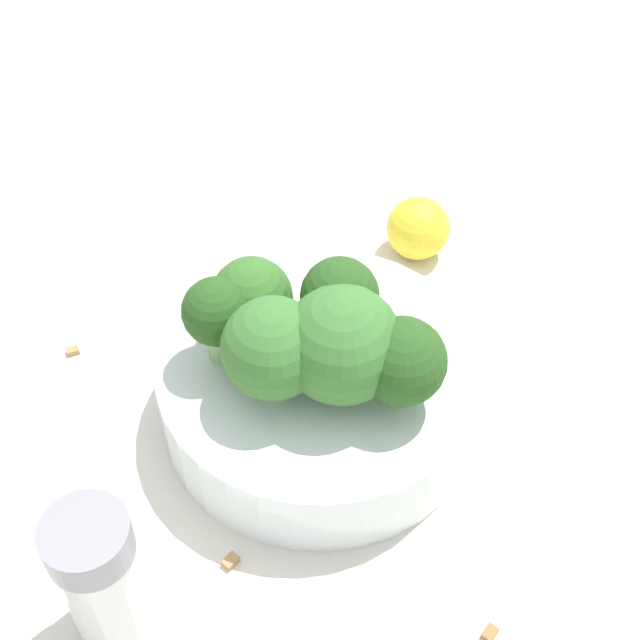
{
  "coord_description": "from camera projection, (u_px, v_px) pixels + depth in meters",
  "views": [
    {
      "loc": [
        -0.29,
        0.07,
        0.4
      ],
      "look_at": [
        0.0,
        0.0,
        0.08
      ],
      "focal_mm": 50.0,
      "sensor_mm": 36.0,
      "label": 1
    }
  ],
  "objects": [
    {
      "name": "broccoli_floret_4",
      "position": [
        273.0,
        349.0,
        0.43
      ],
      "size": [
        0.05,
        0.05,
        0.06
      ],
      "color": "#8EB770",
      "rests_on": "bowl"
    },
    {
      "name": "lemon_wedge",
      "position": [
        418.0,
        228.0,
        0.57
      ],
      "size": [
        0.04,
        0.04,
        0.04
      ],
      "primitive_type": "sphere",
      "color": "yellow",
      "rests_on": "ground_plane"
    },
    {
      "name": "almond_crumb_2",
      "position": [
        72.0,
        349.0,
        0.52
      ],
      "size": [
        0.01,
        0.01,
        0.01
      ],
      "primitive_type": "cube",
      "rotation": [
        0.0,
        0.0,
        1.72
      ],
      "color": "#AD7F4C",
      "rests_on": "ground_plane"
    },
    {
      "name": "broccoli_floret_0",
      "position": [
        340.0,
        299.0,
        0.44
      ],
      "size": [
        0.04,
        0.04,
        0.06
      ],
      "color": "#7A9E5B",
      "rests_on": "bowl"
    },
    {
      "name": "broccoli_floret_5",
      "position": [
        217.0,
        314.0,
        0.44
      ],
      "size": [
        0.04,
        0.04,
        0.05
      ],
      "color": "#8EB770",
      "rests_on": "bowl"
    },
    {
      "name": "pepper_shaker",
      "position": [
        101.0,
        576.0,
        0.38
      ],
      "size": [
        0.04,
        0.04,
        0.08
      ],
      "color": "silver",
      "rests_on": "ground_plane"
    },
    {
      "name": "almond_crumb_3",
      "position": [
        490.0,
        631.0,
        0.41
      ],
      "size": [
        0.01,
        0.01,
        0.01
      ],
      "primitive_type": "cube",
      "rotation": [
        0.0,
        0.0,
        5.37
      ],
      "color": "olive",
      "rests_on": "ground_plane"
    },
    {
      "name": "broccoli_floret_2",
      "position": [
        402.0,
        362.0,
        0.42
      ],
      "size": [
        0.04,
        0.04,
        0.05
      ],
      "color": "#8EB770",
      "rests_on": "bowl"
    },
    {
      "name": "broccoli_floret_3",
      "position": [
        342.0,
        345.0,
        0.43
      ],
      "size": [
        0.06,
        0.06,
        0.06
      ],
      "color": "#84AD66",
      "rests_on": "bowl"
    },
    {
      "name": "ground_plane",
      "position": [
        320.0,
        412.0,
        0.49
      ],
      "size": [
        3.0,
        3.0,
        0.0
      ],
      "primitive_type": "plane",
      "color": "silver"
    },
    {
      "name": "almond_crumb_0",
      "position": [
        243.0,
        282.0,
        0.56
      ],
      "size": [
        0.01,
        0.01,
        0.01
      ],
      "primitive_type": "cube",
      "rotation": [
        0.0,
        0.0,
        0.08
      ],
      "color": "olive",
      "rests_on": "ground_plane"
    },
    {
      "name": "broccoli_floret_1",
      "position": [
        252.0,
        300.0,
        0.45
      ],
      "size": [
        0.04,
        0.04,
        0.05
      ],
      "color": "#7A9E5B",
      "rests_on": "bowl"
    },
    {
      "name": "almond_crumb_1",
      "position": [
        230.0,
        559.0,
        0.43
      ],
      "size": [
        0.01,
        0.01,
        0.01
      ],
      "primitive_type": "cube",
      "rotation": [
        0.0,
        0.0,
        2.2
      ],
      "color": "#AD7F4C",
      "rests_on": "ground_plane"
    },
    {
      "name": "bowl",
      "position": [
        320.0,
        387.0,
        0.48
      ],
      "size": [
        0.17,
        0.17,
        0.04
      ],
      "primitive_type": "cylinder",
      "color": "silver",
      "rests_on": "ground_plane"
    }
  ]
}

